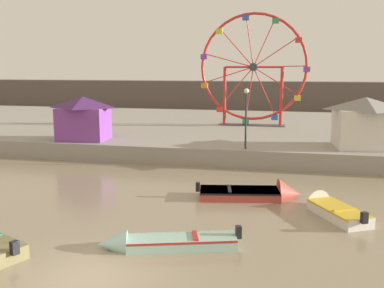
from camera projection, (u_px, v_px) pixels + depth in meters
The scene contains 10 objects.
ground_plane at pixel (87, 278), 13.19m from camera, with size 240.00×240.00×0.00m, color gray.
quay_promenade at pixel (223, 130), 40.35m from camera, with size 110.00×25.78×1.16m, color gray.
distant_town_skyline at pixel (245, 97), 60.25m from camera, with size 140.00×3.00×4.40m, color #564C47.
motorboat_seafoam at pixel (158, 242), 15.35m from camera, with size 5.04×2.38×1.01m.
motorboat_white_red_stripe at pixel (329, 208), 19.03m from camera, with size 2.90×3.98×1.16m.
motorboat_faded_red at pixel (261, 194), 21.22m from camera, with size 5.14×2.39×1.52m.
ferris_wheel_red_frame at pixel (253, 70), 38.29m from camera, with size 9.49×1.20×9.81m.
carnival_booth_white_ticket at pixel (365, 121), 28.15m from camera, with size 4.21×4.00×3.25m.
carnival_booth_purple_stall at pixel (83, 117), 31.14m from camera, with size 3.83×3.12×3.09m.
promenade_lamp_near at pixel (246, 110), 27.41m from camera, with size 0.32×0.32×3.83m.
Camera 1 is at (5.73, -11.33, 6.28)m, focal length 40.94 mm.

